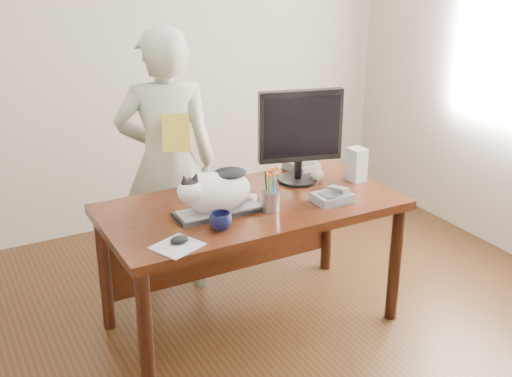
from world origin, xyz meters
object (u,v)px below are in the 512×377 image
at_px(keyboard, 219,211).
at_px(person, 167,163).
at_px(calculator, 302,166).
at_px(book_stack, 205,183).
at_px(pen_cup, 270,198).
at_px(monitor, 300,132).
at_px(coffee_mug, 221,221).
at_px(desk, 245,222).
at_px(mouse, 179,240).
at_px(phone, 333,197).
at_px(speaker, 356,165).
at_px(baseball, 317,175).
at_px(cat, 216,191).

bearing_deg(keyboard, person, 92.44).
bearing_deg(keyboard, calculator, 26.80).
bearing_deg(book_stack, pen_cup, -59.65).
xyz_separation_m(monitor, coffee_mug, (-0.67, -0.36, -0.26)).
bearing_deg(book_stack, monitor, -9.23).
height_order(monitor, person, person).
height_order(desk, coffee_mug, coffee_mug).
relative_size(pen_cup, person, 0.15).
height_order(mouse, phone, phone).
distance_m(pen_cup, mouse, 0.58).
bearing_deg(phone, speaker, 34.09).
bearing_deg(calculator, desk, -165.54).
height_order(coffee_mug, calculator, coffee_mug).
bearing_deg(pen_cup, coffee_mug, -165.20).
relative_size(coffee_mug, baseball, 1.48).
bearing_deg(mouse, speaker, -10.16).
relative_size(baseball, person, 0.05).
relative_size(coffee_mug, calculator, 0.50).
xyz_separation_m(baseball, person, (-0.72, 0.53, 0.03)).
distance_m(desk, book_stack, 0.32).
relative_size(mouse, speaker, 0.55).
height_order(monitor, book_stack, monitor).
xyz_separation_m(keyboard, book_stack, (0.08, 0.36, 0.02)).
relative_size(mouse, phone, 0.55).
bearing_deg(calculator, keyboard, -163.54).
bearing_deg(book_stack, calculator, 8.77).
height_order(book_stack, calculator, book_stack).
distance_m(mouse, coffee_mug, 0.24).
height_order(monitor, coffee_mug, monitor).
height_order(mouse, person, person).
bearing_deg(baseball, desk, -176.99).
bearing_deg(baseball, person, 143.59).
relative_size(desk, mouse, 14.83).
bearing_deg(person, mouse, 92.17).
relative_size(phone, calculator, 0.90).
bearing_deg(book_stack, baseball, -9.12).
bearing_deg(speaker, cat, 179.36).
bearing_deg(baseball, calculator, 84.49).
relative_size(keyboard, baseball, 6.29).
xyz_separation_m(keyboard, coffee_mug, (-0.07, -0.17, 0.03)).
height_order(desk, keyboard, keyboard).
bearing_deg(book_stack, keyboard, -93.62).
height_order(mouse, speaker, speaker).
bearing_deg(cat, person, 91.22).
relative_size(cat, speaker, 2.29).
bearing_deg(calculator, book_stack, 169.64).
bearing_deg(coffee_mug, phone, 2.25).
bearing_deg(pen_cup, desk, 100.50).
bearing_deg(desk, phone, -34.90).
height_order(monitor, speaker, monitor).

